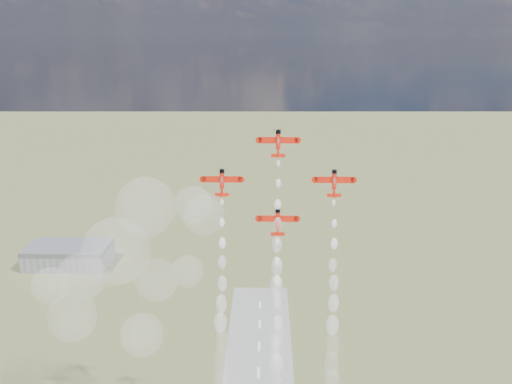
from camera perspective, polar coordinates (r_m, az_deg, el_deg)
The scene contains 9 objects.
hangar at distance 358.70m, azimuth -19.12°, elevation -6.29°, with size 50.00×28.00×13.00m.
plane_lead at distance 147.67m, azimuth 2.36°, elevation 5.19°, with size 10.61×3.91×7.47m.
plane_left at distance 148.09m, azimuth -3.61°, elevation 1.05°, with size 10.61×3.91×7.47m.
plane_right at distance 148.76m, azimuth 8.24°, elevation 0.99°, with size 10.61×3.91×7.47m.
plane_slot at distance 148.36m, azimuth 2.30°, elevation -3.12°, with size 10.61×3.91×7.47m.
smoke_trail_lead at distance 153.73m, azimuth 2.18°, elevation -13.68°, with size 5.32×16.72×57.30m.
smoke_trail_left at distance 157.79m, azimuth -3.60°, elevation -17.33°, with size 5.21×16.35×57.80m.
smoke_trail_right at distance 158.67m, azimuth 7.99°, elevation -17.31°, with size 5.45×15.77×57.86m.
drifted_smoke_cloud at distance 170.46m, azimuth -13.40°, elevation -7.03°, with size 57.21×34.18×53.99m.
Camera 1 is at (2.81, -129.78, 139.22)m, focal length 38.00 mm.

